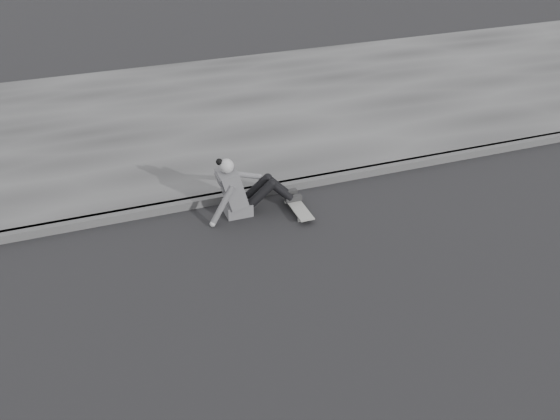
{
  "coord_description": "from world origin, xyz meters",
  "views": [
    {
      "loc": [
        -2.61,
        -4.98,
        4.58
      ],
      "look_at": [
        -0.31,
        1.29,
        0.5
      ],
      "focal_mm": 40.0,
      "sensor_mm": 36.0,
      "label": 1
    }
  ],
  "objects": [
    {
      "name": "seated_woman",
      "position": [
        -0.54,
        2.19,
        0.36
      ],
      "size": [
        1.38,
        0.46,
        0.88
      ],
      "color": "#535356",
      "rests_on": "ground"
    },
    {
      "name": "curb",
      "position": [
        0.0,
        2.58,
        0.06
      ],
      "size": [
        24.0,
        0.16,
        0.12
      ],
      "primitive_type": "cube",
      "color": "#434343",
      "rests_on": "ground"
    },
    {
      "name": "skateboard",
      "position": [
        0.19,
        1.94,
        0.07
      ],
      "size": [
        0.2,
        0.78,
        0.09
      ],
      "color": "gray",
      "rests_on": "ground"
    },
    {
      "name": "ground",
      "position": [
        0.0,
        0.0,
        0.0
      ],
      "size": [
        80.0,
        80.0,
        0.0
      ],
      "primitive_type": "plane",
      "color": "black",
      "rests_on": "ground"
    },
    {
      "name": "sidewalk",
      "position": [
        0.0,
        5.6,
        0.06
      ],
      "size": [
        24.0,
        6.0,
        0.12
      ],
      "primitive_type": "cube",
      "color": "#3E3E3E",
      "rests_on": "ground"
    }
  ]
}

